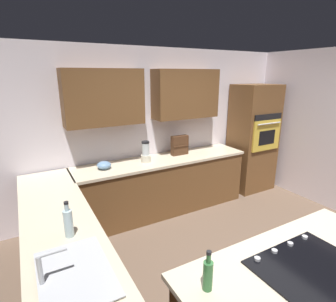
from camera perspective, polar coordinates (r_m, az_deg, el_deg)
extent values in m
plane|color=brown|center=(3.49, 15.52, -23.61)|extent=(14.00, 14.00, 0.00)
cube|color=silver|center=(4.49, -2.20, 4.65)|extent=(6.00, 0.10, 2.60)
cube|color=brown|center=(4.42, 3.77, 12.10)|extent=(1.10, 0.34, 0.77)
cube|color=brown|center=(3.86, -13.64, 11.09)|extent=(1.10, 0.34, 0.77)
cube|color=brown|center=(4.39, -0.97, -7.56)|extent=(2.80, 0.60, 0.86)
cube|color=beige|center=(4.23, -1.00, -1.97)|extent=(2.84, 0.64, 0.04)
cube|color=brown|center=(2.96, -21.34, -21.74)|extent=(0.60, 2.90, 0.86)
cube|color=beige|center=(2.72, -22.34, -14.17)|extent=(0.64, 2.94, 0.04)
cube|color=beige|center=(2.26, 28.08, -21.68)|extent=(1.86, 0.92, 0.04)
cube|color=brown|center=(5.36, 17.68, 2.60)|extent=(0.80, 0.60, 2.02)
cube|color=gold|center=(5.13, 20.33, 3.18)|extent=(0.66, 0.03, 0.56)
cube|color=black|center=(5.14, 20.39, 2.72)|extent=(0.40, 0.01, 0.26)
cube|color=black|center=(5.08, 20.70, 6.81)|extent=(0.66, 0.02, 0.11)
cylinder|color=silver|center=(5.07, 20.87, 5.52)|extent=(0.56, 0.02, 0.02)
cube|color=#515456|center=(2.20, -20.18, -20.91)|extent=(0.40, 0.30, 0.02)
cube|color=#515456|center=(1.94, -18.27, -26.63)|extent=(0.40, 0.30, 0.02)
cube|color=#B7BABF|center=(2.06, -19.33, -23.39)|extent=(0.46, 0.70, 0.01)
cylinder|color=#B7BABF|center=(1.99, -25.69, -22.26)|extent=(0.03, 0.03, 0.22)
cylinder|color=#B7BABF|center=(1.93, -23.61, -19.32)|extent=(0.18, 0.02, 0.02)
cube|color=black|center=(2.25, 28.18, -21.13)|extent=(0.76, 0.56, 0.01)
cylinder|color=#B2B2B7|center=(2.53, 27.23, -16.07)|extent=(0.04, 0.04, 0.02)
cylinder|color=#B2B2B7|center=(2.40, 24.70, -17.59)|extent=(0.04, 0.04, 0.02)
cylinder|color=#B2B2B7|center=(2.27, 21.83, -19.25)|extent=(0.04, 0.04, 0.02)
cylinder|color=#B2B2B7|center=(2.16, 18.58, -21.04)|extent=(0.04, 0.04, 0.02)
cylinder|color=beige|center=(4.09, -4.77, -1.57)|extent=(0.15, 0.15, 0.11)
cylinder|color=silver|center=(4.04, -4.82, 0.43)|extent=(0.11, 0.11, 0.19)
cylinder|color=black|center=(4.02, -4.86, 1.89)|extent=(0.12, 0.12, 0.03)
ellipsoid|color=#668CB2|center=(3.88, -13.54, -2.97)|extent=(0.20, 0.20, 0.11)
cube|color=#472B19|center=(4.41, 2.50, 1.24)|extent=(0.29, 0.10, 0.32)
cube|color=#472B19|center=(4.37, 2.88, 1.08)|extent=(0.28, 0.02, 0.02)
cylinder|color=silver|center=(2.40, -20.53, -14.37)|extent=(0.07, 0.07, 0.24)
cylinder|color=silver|center=(2.33, -20.90, -11.21)|extent=(0.03, 0.03, 0.06)
cylinder|color=black|center=(2.32, -21.00, -10.33)|extent=(0.04, 0.04, 0.02)
cylinder|color=#336B38|center=(1.83, 8.51, -24.93)|extent=(0.06, 0.06, 0.20)
cylinder|color=#336B38|center=(1.75, 8.70, -21.76)|extent=(0.03, 0.03, 0.06)
cylinder|color=black|center=(1.73, 8.76, -20.72)|extent=(0.03, 0.03, 0.02)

